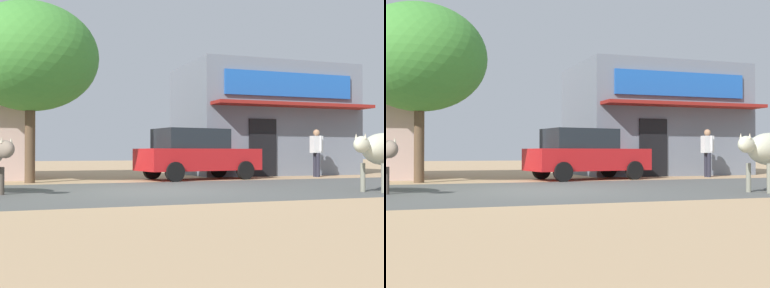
{
  "view_description": "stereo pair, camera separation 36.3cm",
  "coord_description": "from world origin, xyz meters",
  "views": [
    {
      "loc": [
        -3.16,
        -11.29,
        0.9
      ],
      "look_at": [
        1.17,
        0.82,
        1.1
      ],
      "focal_mm": 47.17,
      "sensor_mm": 36.0,
      "label": 1
    },
    {
      "loc": [
        -2.81,
        -11.4,
        0.9
      ],
      "look_at": [
        1.17,
        0.82,
        1.1
      ],
      "focal_mm": 47.17,
      "sensor_mm": 36.0,
      "label": 2
    }
  ],
  "objects": [
    {
      "name": "ground",
      "position": [
        0.0,
        0.0,
        0.0
      ],
      "size": [
        80.0,
        80.0,
        0.0
      ],
      "primitive_type": "plane",
      "color": "tan"
    },
    {
      "name": "asphalt_road",
      "position": [
        0.0,
        0.0,
        0.0
      ],
      "size": [
        72.0,
        6.3,
        0.0
      ],
      "primitive_type": "cube",
      "color": "#555754",
      "rests_on": "ground"
    },
    {
      "name": "storefront_right_club",
      "position": [
        6.57,
        7.3,
        2.18
      ],
      "size": [
        6.61,
        5.29,
        4.36
      ],
      "color": "slate",
      "rests_on": "ground"
    },
    {
      "name": "roadside_tree",
      "position": [
        -2.67,
        3.97,
        3.64
      ],
      "size": [
        3.92,
        3.92,
        5.22
      ],
      "color": "brown",
      "rests_on": "ground"
    },
    {
      "name": "parked_hatchback_car",
      "position": [
        2.48,
        4.09,
        0.84
      ],
      "size": [
        4.18,
        2.3,
        1.64
      ],
      "color": "red",
      "rests_on": "ground"
    },
    {
      "name": "cow_far_dark",
      "position": [
        4.91,
        -1.84,
        0.95
      ],
      "size": [
        2.46,
        1.63,
        1.34
      ],
      "color": "beige",
      "rests_on": "ground"
    },
    {
      "name": "pedestrian_by_shop",
      "position": [
        7.17,
        4.27,
        1.01
      ],
      "size": [
        0.42,
        0.61,
        1.71
      ],
      "color": "#262633",
      "rests_on": "ground"
    }
  ]
}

